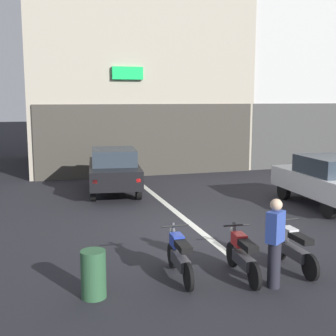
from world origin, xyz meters
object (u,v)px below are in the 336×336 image
Objects in this scene: motorcycle_white_row_centre at (294,248)px; person_by_motorcycles at (275,243)px; motorcycle_red_row_left_mid at (243,255)px; car_black_crossing_near at (114,169)px; motorcycle_blue_row_leftmost at (179,255)px; trash_bin at (93,274)px; car_white_parked_kerbside at (328,180)px.

person_by_motorcycles is (-0.83, -0.66, 0.40)m from motorcycle_white_row_centre.
person_by_motorcycles is at bearing -59.14° from motorcycle_red_row_left_mid.
car_black_crossing_near is at bearing 96.90° from motorcycle_red_row_left_mid.
motorcycle_blue_row_leftmost is 1.00× the size of motorcycle_white_row_centre.
trash_bin is at bearing -167.63° from motorcycle_blue_row_leftmost.
car_black_crossing_near is at bearing 98.62° from person_by_motorcycles.
person_by_motorcycles is at bearing -9.11° from trash_bin.
car_black_crossing_near is 8.75m from motorcycle_white_row_centre.
car_black_crossing_near is 1.03× the size of car_white_parked_kerbside.
motorcycle_red_row_left_mid is at bearing 120.86° from person_by_motorcycles.
car_white_parked_kerbside is 2.48× the size of motorcycle_red_row_left_mid.
motorcycle_red_row_left_mid is at bearing -83.10° from car_black_crossing_near.
car_white_parked_kerbside is at bearing 40.68° from motorcycle_red_row_left_mid.
motorcycle_blue_row_leftmost is at bearing 165.51° from motorcycle_red_row_left_mid.
motorcycle_blue_row_leftmost reaches higher than trash_bin.
car_white_parked_kerbside is 7.53m from motorcycle_blue_row_leftmost.
motorcycle_white_row_centre is (2.21, -8.46, -0.43)m from car_black_crossing_near.
trash_bin is at bearing 170.89° from person_by_motorcycles.
person_by_motorcycles is at bearing -81.38° from car_black_crossing_near.
car_black_crossing_near is 8.81m from trash_bin.
person_by_motorcycles reaches higher than car_white_parked_kerbside.
trash_bin is (-3.23, 0.52, -0.43)m from person_by_motorcycles.
motorcycle_red_row_left_mid is at bearing 1.32° from trash_bin.
motorcycle_blue_row_leftmost is 2.38m from motorcycle_white_row_centre.
motorcycle_red_row_left_mid is 1.18m from motorcycle_white_row_centre.
motorcycle_white_row_centre reaches higher than trash_bin.
motorcycle_white_row_centre is 4.07m from trash_bin.
person_by_motorcycles is (1.53, -0.89, 0.40)m from motorcycle_blue_row_leftmost.
motorcycle_white_row_centre is at bearing 2.02° from trash_bin.
car_white_parked_kerbside is 5.87m from motorcycle_white_row_centre.
car_black_crossing_near is 2.56× the size of motorcycle_red_row_left_mid.
motorcycle_white_row_centre is at bearing 3.72° from motorcycle_red_row_left_mid.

